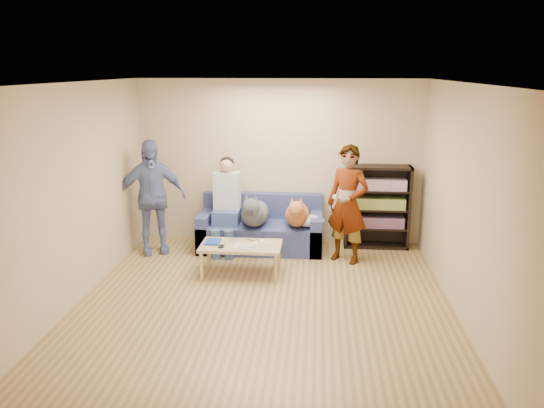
# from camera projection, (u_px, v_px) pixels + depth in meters

# --- Properties ---
(ground) EXTENTS (5.00, 5.00, 0.00)m
(ground) POSITION_uv_depth(u_px,v_px,m) (263.00, 306.00, 6.33)
(ground) COLOR olive
(ground) RESTS_ON ground
(ceiling) EXTENTS (5.00, 5.00, 0.00)m
(ceiling) POSITION_uv_depth(u_px,v_px,m) (262.00, 83.00, 5.68)
(ceiling) COLOR white
(ceiling) RESTS_ON ground
(wall_back) EXTENTS (4.50, 0.00, 4.50)m
(wall_back) POSITION_uv_depth(u_px,v_px,m) (279.00, 162.00, 8.41)
(wall_back) COLOR tan
(wall_back) RESTS_ON ground
(wall_front) EXTENTS (4.50, 0.00, 4.50)m
(wall_front) POSITION_uv_depth(u_px,v_px,m) (224.00, 290.00, 3.59)
(wall_front) COLOR tan
(wall_front) RESTS_ON ground
(wall_left) EXTENTS (0.00, 5.00, 5.00)m
(wall_left) POSITION_uv_depth(u_px,v_px,m) (72.00, 196.00, 6.19)
(wall_left) COLOR tan
(wall_left) RESTS_ON ground
(wall_right) EXTENTS (0.00, 5.00, 5.00)m
(wall_right) POSITION_uv_depth(u_px,v_px,m) (466.00, 205.00, 5.81)
(wall_right) COLOR tan
(wall_right) RESTS_ON ground
(blanket) EXTENTS (0.47, 0.40, 0.16)m
(blanket) POSITION_uv_depth(u_px,v_px,m) (309.00, 221.00, 8.02)
(blanket) COLOR #BBBAC0
(blanket) RESTS_ON sofa
(person_standing_right) EXTENTS (0.75, 0.66, 1.71)m
(person_standing_right) POSITION_uv_depth(u_px,v_px,m) (348.00, 204.00, 7.60)
(person_standing_right) COLOR gray
(person_standing_right) RESTS_ON ground
(person_standing_left) EXTENTS (1.11, 0.79, 1.74)m
(person_standing_left) POSITION_uv_depth(u_px,v_px,m) (151.00, 197.00, 7.97)
(person_standing_left) COLOR #7887C0
(person_standing_left) RESTS_ON ground
(held_controller) EXTENTS (0.06, 0.12, 0.03)m
(held_controller) POSITION_uv_depth(u_px,v_px,m) (334.00, 197.00, 7.38)
(held_controller) COLOR white
(held_controller) RESTS_ON person_standing_right
(notebook_blue) EXTENTS (0.20, 0.26, 0.03)m
(notebook_blue) POSITION_uv_depth(u_px,v_px,m) (213.00, 242.00, 7.30)
(notebook_blue) COLOR #1B3899
(notebook_blue) RESTS_ON coffee_table
(papers) EXTENTS (0.26, 0.20, 0.02)m
(papers) POSITION_uv_depth(u_px,v_px,m) (244.00, 247.00, 7.12)
(papers) COLOR beige
(papers) RESTS_ON coffee_table
(magazine) EXTENTS (0.22, 0.17, 0.01)m
(magazine) POSITION_uv_depth(u_px,v_px,m) (246.00, 245.00, 7.13)
(magazine) COLOR #B9AC94
(magazine) RESTS_ON coffee_table
(camera_silver) EXTENTS (0.11, 0.06, 0.05)m
(camera_silver) POSITION_uv_depth(u_px,v_px,m) (234.00, 240.00, 7.34)
(camera_silver) COLOR silver
(camera_silver) RESTS_ON coffee_table
(controller_a) EXTENTS (0.04, 0.13, 0.03)m
(controller_a) POSITION_uv_depth(u_px,v_px,m) (262.00, 242.00, 7.29)
(controller_a) COLOR white
(controller_a) RESTS_ON coffee_table
(controller_b) EXTENTS (0.09, 0.06, 0.03)m
(controller_b) POSITION_uv_depth(u_px,v_px,m) (267.00, 244.00, 7.21)
(controller_b) COLOR white
(controller_b) RESTS_ON coffee_table
(headphone_cup_a) EXTENTS (0.07, 0.07, 0.02)m
(headphone_cup_a) POSITION_uv_depth(u_px,v_px,m) (255.00, 245.00, 7.19)
(headphone_cup_a) COLOR white
(headphone_cup_a) RESTS_ON coffee_table
(headphone_cup_b) EXTENTS (0.07, 0.07, 0.02)m
(headphone_cup_b) POSITION_uv_depth(u_px,v_px,m) (256.00, 243.00, 7.26)
(headphone_cup_b) COLOR white
(headphone_cup_b) RESTS_ON coffee_table
(pen_orange) EXTENTS (0.13, 0.06, 0.01)m
(pen_orange) POSITION_uv_depth(u_px,v_px,m) (238.00, 248.00, 7.07)
(pen_orange) COLOR orange
(pen_orange) RESTS_ON coffee_table
(pen_black) EXTENTS (0.13, 0.08, 0.01)m
(pen_black) POSITION_uv_depth(u_px,v_px,m) (251.00, 240.00, 7.39)
(pen_black) COLOR black
(pen_black) RESTS_ON coffee_table
(wallet) EXTENTS (0.07, 0.12, 0.02)m
(wallet) POSITION_uv_depth(u_px,v_px,m) (221.00, 246.00, 7.13)
(wallet) COLOR black
(wallet) RESTS_ON coffee_table
(sofa) EXTENTS (1.90, 0.85, 0.82)m
(sofa) POSITION_uv_depth(u_px,v_px,m) (261.00, 231.00, 8.30)
(sofa) COLOR #515B93
(sofa) RESTS_ON ground
(person_seated) EXTENTS (0.40, 0.73, 1.47)m
(person_seated) POSITION_uv_depth(u_px,v_px,m) (226.00, 202.00, 8.10)
(person_seated) COLOR #3B4483
(person_seated) RESTS_ON sofa
(dog_gray) EXTENTS (0.41, 1.25, 0.60)m
(dog_gray) POSITION_uv_depth(u_px,v_px,m) (254.00, 212.00, 8.00)
(dog_gray) COLOR #4E5258
(dog_gray) RESTS_ON sofa
(dog_tan) EXTENTS (0.38, 1.15, 0.55)m
(dog_tan) POSITION_uv_depth(u_px,v_px,m) (297.00, 214.00, 7.99)
(dog_tan) COLOR #AB7934
(dog_tan) RESTS_ON sofa
(coffee_table) EXTENTS (1.10, 0.60, 0.42)m
(coffee_table) POSITION_uv_depth(u_px,v_px,m) (241.00, 248.00, 7.24)
(coffee_table) COLOR tan
(coffee_table) RESTS_ON ground
(bookshelf) EXTENTS (1.00, 0.34, 1.30)m
(bookshelf) POSITION_uv_depth(u_px,v_px,m) (377.00, 205.00, 8.27)
(bookshelf) COLOR black
(bookshelf) RESTS_ON ground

